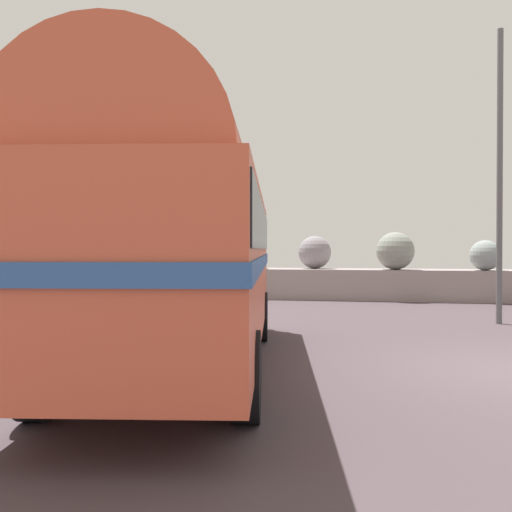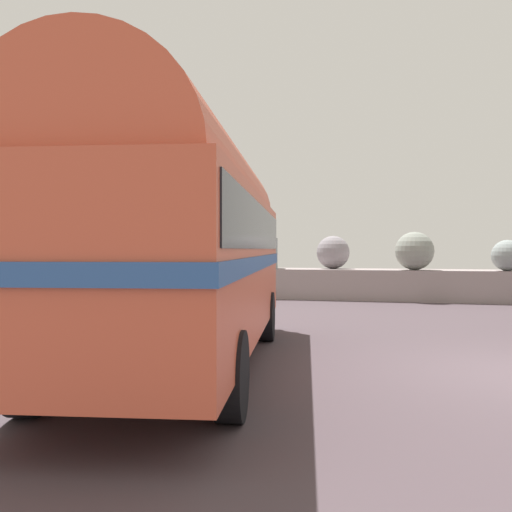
{
  "view_description": "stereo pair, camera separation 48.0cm",
  "coord_description": "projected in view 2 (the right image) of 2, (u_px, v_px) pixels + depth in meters",
  "views": [
    {
      "loc": [
        -2.38,
        -8.9,
        1.83
      ],
      "look_at": [
        -4.07,
        -0.3,
        1.72
      ],
      "focal_mm": 39.59,
      "sensor_mm": 36.0,
      "label": 1
    },
    {
      "loc": [
        -1.91,
        -8.79,
        1.83
      ],
      "look_at": [
        -4.07,
        -0.3,
        1.72
      ],
      "focal_mm": 39.59,
      "sensor_mm": 36.0,
      "label": 2
    }
  ],
  "objects": [
    {
      "name": "breakwater",
      "position": [
        458.0,
        281.0,
        19.45
      ],
      "size": [
        31.36,
        1.95,
        2.42
      ],
      "color": "gray",
      "rests_on": "ground"
    },
    {
      "name": "vintage_coach",
      "position": [
        182.0,
        234.0,
        8.55
      ],
      "size": [
        3.77,
        8.86,
        3.7
      ],
      "rotation": [
        0.0,
        0.0,
        0.16
      ],
      "color": "black",
      "rests_on": "ground"
    }
  ]
}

